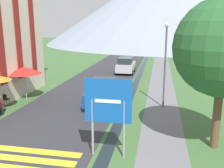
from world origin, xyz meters
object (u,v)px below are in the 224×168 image
(cafe_chair_far_left, at_px, (5,99))
(cafe_umbrella_rear_red, at_px, (24,70))
(parked_car_near, at_px, (103,92))
(cafe_chair_middle, at_px, (0,104))
(person_seated_far, at_px, (0,104))
(tree_by_path, at_px, (224,48))
(road_sign, at_px, (108,107))
(parked_car_far, at_px, (126,65))
(streetlamp, at_px, (165,59))

(cafe_chair_far_left, bearing_deg, cafe_umbrella_rear_red, 89.21)
(parked_car_near, bearing_deg, cafe_chair_middle, -156.33)
(person_seated_far, distance_m, tree_by_path, 12.81)
(road_sign, height_order, cafe_chair_middle, road_sign)
(cafe_umbrella_rear_red, bearing_deg, tree_by_path, -23.84)
(road_sign, height_order, parked_car_near, road_sign)
(person_seated_far, bearing_deg, parked_car_far, 69.15)
(cafe_chair_middle, relative_size, tree_by_path, 0.13)
(road_sign, distance_m, person_seated_far, 8.48)
(parked_car_far, xyz_separation_m, streetlamp, (4.12, -11.62, 2.35))
(road_sign, relative_size, parked_car_near, 0.80)
(cafe_chair_far_left, bearing_deg, cafe_chair_middle, -55.21)
(parked_car_near, relative_size, cafe_chair_middle, 4.88)
(cafe_chair_far_left, bearing_deg, tree_by_path, 0.46)
(person_seated_far, bearing_deg, cafe_umbrella_rear_red, 93.40)
(person_seated_far, bearing_deg, cafe_chair_far_left, 115.10)
(cafe_chair_far_left, distance_m, cafe_chair_middle, 1.19)
(parked_car_far, height_order, cafe_chair_middle, parked_car_far)
(road_sign, bearing_deg, parked_car_far, 95.41)
(cafe_umbrella_rear_red, xyz_separation_m, person_seated_far, (0.21, -3.46, -1.51))
(tree_by_path, bearing_deg, cafe_chair_middle, 168.79)
(cafe_umbrella_rear_red, distance_m, tree_by_path, 13.62)
(parked_car_far, relative_size, streetlamp, 0.70)
(person_seated_far, height_order, tree_by_path, tree_by_path)
(streetlamp, bearing_deg, tree_by_path, -67.74)
(cafe_umbrella_rear_red, xyz_separation_m, tree_by_path, (12.28, -5.43, 2.30))
(parked_car_near, height_order, cafe_chair_middle, parked_car_near)
(road_sign, relative_size, tree_by_path, 0.51)
(road_sign, relative_size, streetlamp, 0.60)
(cafe_chair_far_left, xyz_separation_m, streetlamp, (10.62, 1.82, 2.74))
(cafe_chair_middle, height_order, tree_by_path, tree_by_path)
(road_sign, distance_m, cafe_umbrella_rear_red, 10.48)
(cafe_umbrella_rear_red, distance_m, streetlamp, 10.12)
(road_sign, distance_m, parked_car_far, 18.83)
(cafe_chair_far_left, bearing_deg, streetlamp, 25.80)
(streetlamp, bearing_deg, cafe_chair_middle, -163.99)
(cafe_umbrella_rear_red, bearing_deg, streetlamp, -0.10)
(cafe_chair_middle, bearing_deg, tree_by_path, -19.32)
(parked_car_near, xyz_separation_m, tree_by_path, (6.30, -5.17, 3.58))
(parked_car_near, bearing_deg, road_sign, -75.78)
(cafe_chair_far_left, xyz_separation_m, person_seated_far, (0.76, -1.63, 0.16))
(cafe_chair_middle, bearing_deg, cafe_umbrella_rear_red, 78.47)
(road_sign, bearing_deg, cafe_chair_far_left, 147.53)
(person_seated_far, distance_m, streetlamp, 10.76)
(parked_car_near, height_order, parked_car_far, same)
(parked_car_far, height_order, tree_by_path, tree_by_path)
(road_sign, height_order, parked_car_far, road_sign)
(parked_car_far, relative_size, tree_by_path, 0.59)
(cafe_umbrella_rear_red, height_order, streetlamp, streetlamp)
(cafe_chair_far_left, distance_m, cafe_umbrella_rear_red, 2.54)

